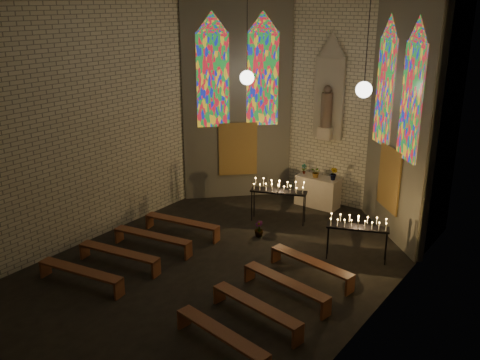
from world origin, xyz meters
name	(u,v)px	position (x,y,z in m)	size (l,w,h in m)	color
floor	(215,271)	(0.00, 0.00, 0.00)	(12.00, 12.00, 0.00)	black
room	(288,104)	(0.00, 3.37, 3.72)	(8.22, 12.43, 7.00)	beige
altar	(318,192)	(0.00, 5.45, 0.50)	(1.40, 0.60, 1.00)	#B8AB96
flower_vase_left	(304,169)	(-0.55, 5.47, 1.17)	(0.18, 0.12, 0.34)	#4C723F
flower_vase_center	(316,172)	(-0.04, 5.37, 1.19)	(0.33, 0.29, 0.37)	#4C723F
flower_vase_right	(334,174)	(0.54, 5.45, 1.22)	(0.25, 0.20, 0.45)	#4C723F
aisle_flower_pot	(259,229)	(-0.24, 2.35, 0.23)	(0.26, 0.26, 0.46)	#4C723F
votive_stand_left	(279,189)	(-0.36, 3.60, 1.07)	(1.73, 0.99, 1.25)	black
votive_stand_right	(358,224)	(2.62, 2.65, 1.00)	(1.61, 0.95, 1.16)	black
pew_left_0	(182,223)	(-2.11, 1.15, 0.36)	(2.35, 0.70, 0.45)	#5C2F1A
pew_right_0	(311,263)	(2.11, 1.15, 0.36)	(2.35, 0.70, 0.45)	#5C2F1A
pew_left_1	(152,237)	(-2.11, -0.05, 0.36)	(2.35, 0.70, 0.45)	#5C2F1A
pew_right_1	(286,283)	(2.11, -0.05, 0.36)	(2.35, 0.70, 0.45)	#5C2F1A
pew_left_2	(119,254)	(-2.11, -1.25, 0.36)	(2.35, 0.70, 0.45)	#5C2F1A
pew_right_2	(256,307)	(2.11, -1.25, 0.36)	(2.35, 0.70, 0.45)	#5C2F1A
pew_left_3	(80,272)	(-2.11, -2.45, 0.36)	(2.35, 0.70, 0.45)	#5C2F1A
pew_right_3	(221,335)	(2.11, -2.45, 0.36)	(2.35, 0.70, 0.45)	#5C2F1A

